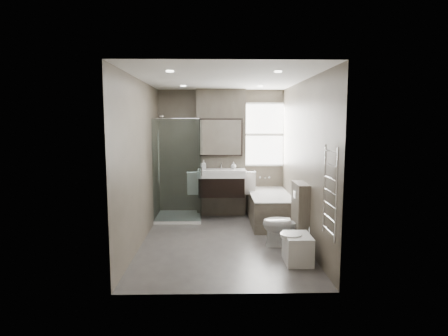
{
  "coord_description": "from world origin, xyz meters",
  "views": [
    {
      "loc": [
        -0.11,
        -5.95,
        1.95
      ],
      "look_at": [
        0.02,
        0.15,
        1.19
      ],
      "focal_mm": 30.0,
      "sensor_mm": 36.0,
      "label": 1
    }
  ],
  "objects_px": {
    "vanity": "(221,182)",
    "bathtub": "(270,207)",
    "bidet": "(297,248)",
    "toilet": "(285,224)"
  },
  "relations": [
    {
      "from": "toilet",
      "to": "bidet",
      "type": "relative_size",
      "value": 1.39
    },
    {
      "from": "vanity",
      "to": "bathtub",
      "type": "relative_size",
      "value": 0.59
    },
    {
      "from": "bidet",
      "to": "vanity",
      "type": "bearing_deg",
      "value": 112.99
    },
    {
      "from": "toilet",
      "to": "bidet",
      "type": "distance_m",
      "value": 0.72
    },
    {
      "from": "vanity",
      "to": "bidet",
      "type": "relative_size",
      "value": 1.86
    },
    {
      "from": "toilet",
      "to": "bathtub",
      "type": "bearing_deg",
      "value": -171.86
    },
    {
      "from": "bathtub",
      "to": "toilet",
      "type": "bearing_deg",
      "value": -88.11
    },
    {
      "from": "vanity",
      "to": "bidet",
      "type": "height_order",
      "value": "vanity"
    },
    {
      "from": "bathtub",
      "to": "bidet",
      "type": "xyz_separation_m",
      "value": [
        0.09,
        -2.07,
        -0.11
      ]
    },
    {
      "from": "toilet",
      "to": "bidet",
      "type": "height_order",
      "value": "toilet"
    }
  ]
}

